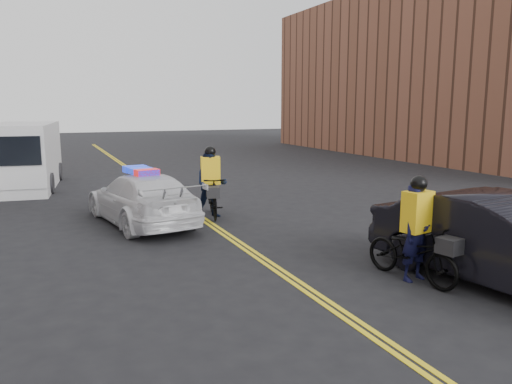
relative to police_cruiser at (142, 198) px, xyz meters
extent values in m
plane|color=black|center=(1.76, -5.98, -0.74)|extent=(120.00, 120.00, 0.00)
cube|color=yellow|center=(1.68, 2.02, -0.73)|extent=(0.10, 60.00, 0.01)
cube|color=yellow|center=(1.84, 2.02, -0.73)|extent=(0.10, 60.00, 0.01)
cube|color=brown|center=(23.76, 12.02, 4.76)|extent=(12.00, 30.00, 11.00)
imported|color=silver|center=(0.00, 0.00, -0.01)|extent=(2.81, 5.28, 1.46)
cube|color=#0C26CC|center=(0.00, 0.00, 0.80)|extent=(0.81, 1.42, 0.16)
imported|color=black|center=(5.21, -7.76, 0.12)|extent=(2.56, 5.39, 1.70)
cube|color=silver|center=(-3.19, 8.43, 0.59)|extent=(3.03, 6.44, 2.64)
cube|color=silver|center=(-3.52, 5.75, 0.36)|extent=(2.34, 1.18, 1.38)
cube|color=black|center=(-3.57, 5.30, 1.05)|extent=(2.07, 0.36, 1.03)
cylinder|color=black|center=(-2.33, 6.48, -0.33)|extent=(0.38, 0.83, 0.80)
cylinder|color=black|center=(-4.05, 10.39, -0.33)|extent=(0.38, 0.83, 0.80)
cylinder|color=black|center=(-1.89, 10.13, -0.33)|extent=(0.38, 0.83, 0.80)
imported|color=black|center=(3.95, -6.85, -0.19)|extent=(1.12, 2.19, 1.10)
imported|color=black|center=(3.95, -6.85, 0.20)|extent=(0.76, 0.57, 1.88)
cube|color=yellow|center=(3.95, -6.85, 0.62)|extent=(0.60, 0.46, 0.79)
sphere|color=black|center=(3.95, -6.85, 1.15)|extent=(0.32, 0.32, 0.32)
cube|color=black|center=(4.09, -7.56, 0.12)|extent=(0.41, 0.45, 0.29)
imported|color=black|center=(2.08, 0.04, -0.09)|extent=(1.09, 2.22, 1.29)
imported|color=black|center=(2.08, 0.04, 0.26)|extent=(1.12, 0.96, 1.99)
cube|color=yellow|center=(2.08, 0.04, 0.69)|extent=(0.64, 0.51, 0.83)
sphere|color=black|center=(2.08, 0.04, 1.26)|extent=(0.33, 0.33, 0.33)
cube|color=black|center=(1.90, -0.71, 0.16)|extent=(0.45, 0.48, 0.31)
camera|label=1|loc=(-2.57, -14.15, 2.60)|focal=35.00mm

